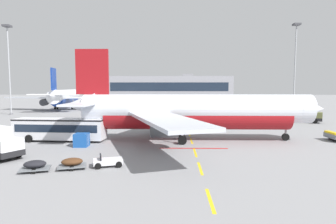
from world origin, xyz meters
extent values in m
plane|color=gray|center=(40.00, 40.00, 0.00)|extent=(400.00, 400.00, 0.00)
cube|color=yellow|center=(18.00, 6.77, 0.00)|extent=(0.24, 4.00, 0.01)
cube|color=yellow|center=(18.00, 13.84, 0.00)|extent=(0.24, 4.00, 0.01)
cube|color=yellow|center=(18.00, 19.81, 0.00)|extent=(0.24, 4.00, 0.01)
cube|color=yellow|center=(18.00, 26.51, 0.00)|extent=(0.24, 4.00, 0.01)
cube|color=yellow|center=(18.00, 32.03, 0.00)|extent=(0.24, 4.00, 0.01)
cube|color=yellow|center=(18.00, 37.93, 0.00)|extent=(0.24, 4.00, 0.01)
cube|color=yellow|center=(18.00, 45.37, 0.00)|extent=(0.24, 4.00, 0.01)
cube|color=yellow|center=(18.00, 52.30, 0.00)|extent=(0.24, 4.00, 0.01)
cube|color=yellow|center=(18.00, 58.89, 0.00)|extent=(0.24, 4.00, 0.01)
cube|color=yellow|center=(18.00, 64.82, 0.00)|extent=(0.24, 4.00, 0.01)
cube|color=yellow|center=(18.00, 70.92, 0.00)|extent=(0.24, 4.00, 0.01)
cube|color=yellow|center=(18.00, 77.83, 0.00)|extent=(0.24, 4.00, 0.01)
cube|color=yellow|center=(18.00, 83.91, 0.00)|extent=(0.24, 4.00, 0.01)
cube|color=#B21414|center=(18.00, 22.00, 0.00)|extent=(8.00, 0.40, 0.01)
cylinder|color=silver|center=(18.73, 27.04, 4.30)|extent=(30.11, 3.91, 3.80)
cylinder|color=maroon|center=(18.73, 27.04, 3.26)|extent=(24.51, 3.59, 3.50)
cone|color=silver|center=(33.78, 26.98, 4.30)|extent=(3.51, 3.74, 3.72)
cone|color=silver|center=(2.98, 27.10, 4.78)|extent=(4.21, 3.25, 3.23)
cube|color=#192333|center=(32.73, 26.99, 4.97)|extent=(1.61, 2.86, 0.60)
cube|color=maroon|center=(4.73, 27.09, 9.20)|extent=(4.40, 0.38, 6.00)
cube|color=silver|center=(4.04, 30.29, 5.06)|extent=(3.22, 6.41, 0.24)
cube|color=silver|center=(4.02, 23.89, 5.06)|extent=(3.22, 6.41, 0.24)
cube|color=#B7BCC6|center=(14.78, 35.55, 3.83)|extent=(10.20, 17.63, 0.36)
cube|color=#B7BCC6|center=(14.72, 18.55, 3.83)|extent=(10.09, 17.64, 0.36)
cylinder|color=#4C4F54|center=(14.62, 32.55, 2.38)|extent=(3.21, 2.11, 2.10)
cylinder|color=black|center=(16.22, 32.55, 2.38)|extent=(0.13, 1.79, 1.79)
cylinder|color=#4C4F54|center=(14.58, 21.55, 2.38)|extent=(3.21, 2.11, 2.10)
cylinder|color=black|center=(16.18, 21.55, 2.38)|extent=(0.13, 1.79, 1.79)
cylinder|color=gray|center=(30.63, 26.99, 1.83)|extent=(0.28, 0.28, 2.67)
cylinder|color=black|center=(30.63, 26.99, 0.50)|extent=(0.99, 0.28, 0.99)
cylinder|color=gray|center=(16.74, 29.64, 1.86)|extent=(0.28, 0.28, 2.61)
cylinder|color=black|center=(16.74, 29.99, 0.55)|extent=(1.10, 0.35, 1.10)
cylinder|color=black|center=(16.74, 29.29, 0.55)|extent=(1.10, 0.35, 1.10)
cylinder|color=gray|center=(16.72, 24.44, 1.86)|extent=(0.28, 0.28, 2.61)
cylinder|color=black|center=(16.72, 24.79, 0.55)|extent=(1.10, 0.35, 1.10)
cylinder|color=black|center=(16.72, 24.09, 0.55)|extent=(1.10, 0.35, 1.10)
cube|color=yellow|center=(36.69, 26.85, 1.12)|extent=(0.80, 2.55, 0.24)
cylinder|color=black|center=(37.35, 28.28, 0.45)|extent=(0.92, 0.44, 0.90)
cylinder|color=white|center=(-19.62, 80.73, 4.33)|extent=(8.33, 30.57, 3.83)
cylinder|color=navy|center=(-19.62, 80.73, 3.28)|extent=(7.19, 24.95, 3.52)
cone|color=white|center=(-21.90, 95.73, 4.33)|extent=(4.24, 4.05, 3.75)
cone|color=white|center=(-17.24, 65.03, 4.81)|extent=(3.85, 4.67, 3.26)
cube|color=#192333|center=(-21.74, 94.68, 5.00)|extent=(3.08, 2.03, 0.60)
cube|color=navy|center=(-17.51, 66.78, 9.27)|extent=(1.02, 4.44, 6.05)
cube|color=white|center=(-20.59, 65.59, 5.10)|extent=(6.86, 4.16, 0.24)
cube|color=white|center=(-14.21, 66.56, 5.10)|extent=(6.86, 4.16, 0.24)
cube|color=#B7BCC6|center=(-27.49, 75.48, 3.86)|extent=(17.74, 7.93, 0.36)
cube|color=#B7BCC6|center=(-10.55, 78.05, 3.86)|extent=(17.41, 12.30, 0.36)
cylinder|color=#4C4F54|center=(-24.48, 75.79, 2.39)|extent=(2.58, 3.51, 2.12)
cylinder|color=black|center=(-24.72, 77.38, 2.39)|extent=(1.80, 0.39, 1.80)
cylinder|color=#4C4F54|center=(-13.52, 77.45, 2.39)|extent=(2.58, 3.51, 2.12)
cylinder|color=black|center=(-13.76, 79.04, 2.39)|extent=(1.80, 0.39, 1.80)
cylinder|color=gray|center=(-21.42, 92.59, 1.84)|extent=(0.28, 0.28, 2.69)
cylinder|color=black|center=(-21.42, 92.59, 0.50)|extent=(0.43, 1.03, 1.00)
cylinder|color=gray|center=(-21.91, 78.34, 1.87)|extent=(0.28, 0.28, 2.63)
cylinder|color=black|center=(-22.26, 78.29, 0.55)|extent=(0.52, 1.15, 1.11)
cylinder|color=black|center=(-21.56, 78.40, 0.55)|extent=(0.52, 1.15, 1.11)
cylinder|color=gray|center=(-16.73, 79.13, 1.87)|extent=(0.28, 0.28, 2.63)
cylinder|color=black|center=(-17.08, 79.08, 0.55)|extent=(0.52, 1.15, 1.11)
cylinder|color=black|center=(-16.38, 79.18, 0.55)|extent=(0.52, 1.15, 1.11)
cube|color=silver|center=(0.50, 26.21, 1.65)|extent=(12.15, 3.46, 2.70)
cube|color=#192333|center=(0.50, 26.21, 1.85)|extent=(11.19, 3.43, 1.00)
cube|color=black|center=(0.50, 26.21, 2.88)|extent=(12.17, 3.48, 0.20)
cylinder|color=black|center=(4.66, 27.30, 0.50)|extent=(1.02, 0.38, 1.00)
cylinder|color=black|center=(4.49, 24.60, 0.50)|extent=(1.02, 0.38, 1.00)
cylinder|color=black|center=(-3.01, 27.78, 0.50)|extent=(1.02, 0.38, 1.00)
cylinder|color=black|center=(-3.18, 25.09, 0.50)|extent=(1.02, 0.38, 1.00)
cube|color=silver|center=(-0.79, 16.25, 1.59)|extent=(3.21, 3.19, 1.10)
cube|color=#192333|center=(0.21, 15.68, 1.69)|extent=(1.01, 1.69, 0.64)
cylinder|color=black|center=(-0.25, 17.33, 0.48)|extent=(0.97, 0.72, 0.96)
cube|color=black|center=(41.80, 46.87, 0.74)|extent=(7.34, 5.23, 0.60)
cube|color=#606638|center=(43.87, 45.86, 1.59)|extent=(3.15, 3.11, 1.10)
cube|color=#192333|center=(44.91, 45.35, 1.69)|extent=(0.90, 1.75, 0.64)
cube|color=#606638|center=(40.92, 47.30, 2.09)|extent=(5.33, 4.25, 2.10)
cylinder|color=black|center=(44.34, 46.97, 0.48)|extent=(0.99, 0.67, 0.96)
cylinder|color=black|center=(43.28, 44.81, 0.48)|extent=(0.99, 0.67, 0.96)
cylinder|color=black|center=(40.31, 48.93, 0.48)|extent=(0.99, 0.67, 0.96)
cylinder|color=black|center=(39.26, 46.78, 0.48)|extent=(0.99, 0.67, 0.96)
cube|color=silver|center=(9.68, 14.29, 0.46)|extent=(2.89, 2.08, 0.44)
cube|color=black|center=(9.05, 14.11, 0.86)|extent=(0.43, 1.11, 0.56)
cylinder|color=black|center=(10.35, 15.22, 0.28)|extent=(0.59, 0.33, 0.56)
cylinder|color=black|center=(10.75, 13.88, 0.28)|extent=(0.59, 0.33, 0.56)
cylinder|color=black|center=(8.61, 14.70, 0.28)|extent=(0.59, 0.33, 0.56)
cylinder|color=black|center=(9.01, 13.36, 0.28)|extent=(0.59, 0.33, 0.56)
cube|color=slate|center=(6.71, 13.41, 0.28)|extent=(2.73, 2.12, 0.12)
ellipsoid|color=#4C2D19|center=(6.71, 13.41, 0.66)|extent=(2.09, 1.67, 0.64)
cylinder|color=black|center=(6.51, 14.05, 0.22)|extent=(0.46, 0.26, 0.44)
cylinder|color=black|center=(6.90, 12.76, 0.22)|extent=(0.46, 0.26, 0.44)
cube|color=slate|center=(3.83, 12.55, 0.28)|extent=(2.73, 2.12, 0.12)
ellipsoid|color=black|center=(3.83, 12.55, 0.66)|extent=(2.09, 1.67, 0.64)
cylinder|color=black|center=(3.64, 13.20, 0.22)|extent=(0.46, 0.26, 0.44)
cylinder|color=black|center=(4.02, 11.90, 0.22)|extent=(0.46, 0.26, 0.44)
cube|color=#194C9E|center=(4.49, 22.73, 0.80)|extent=(1.62, 1.58, 1.60)
cube|color=silver|center=(4.49, 22.73, 0.80)|extent=(1.62, 0.06, 1.36)
cylinder|color=slate|center=(-26.02, 60.42, 0.30)|extent=(0.70, 0.70, 0.60)
cylinder|color=#9EA0A5|center=(-26.02, 60.42, 11.02)|extent=(0.36, 0.36, 22.04)
cube|color=#3F3F44|center=(-26.02, 60.42, 22.29)|extent=(1.80, 1.80, 0.50)
cylinder|color=slate|center=(48.09, 66.59, 0.30)|extent=(0.70, 0.70, 0.60)
cylinder|color=#9EA0A5|center=(48.09, 66.59, 11.70)|extent=(0.36, 0.36, 23.40)
cube|color=#3F3F44|center=(48.09, 66.59, 23.65)|extent=(1.80, 1.80, 0.50)
cube|color=gray|center=(12.92, 156.18, 6.48)|extent=(69.95, 25.29, 12.96)
cube|color=#192333|center=(12.92, 143.47, 7.13)|extent=(64.35, 0.12, 4.67)
cube|color=gray|center=(23.41, 156.18, 13.76)|extent=(6.00, 5.00, 1.60)
camera|label=1|loc=(15.68, -10.78, 7.24)|focal=30.27mm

